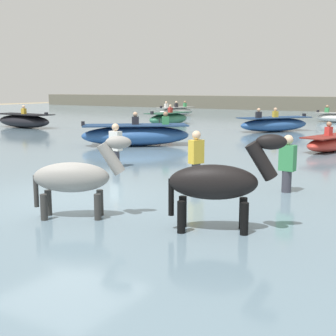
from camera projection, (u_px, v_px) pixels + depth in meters
The scene contains 14 objects.
ground_plane at pixel (69, 218), 9.32m from camera, with size 120.00×120.00×0.00m, color gray.
water_surface at pixel (254, 151), 17.66m from camera, with size 90.00×90.00×0.42m, color slate.
horse_lead_black at pixel (218, 185), 7.00m from camera, with size 1.71×1.06×1.91m.
horse_trailing_grey at pixel (76, 180), 7.74m from camera, with size 1.55×1.14×1.80m.
boat_far_inshore at pixel (176, 111), 36.89m from camera, with size 1.96×3.58×1.16m.
boat_mid_outer at pixel (136, 135), 17.65m from camera, with size 4.05×3.63×1.28m.
boat_near_starboard at pixel (274, 124), 23.41m from camera, with size 3.21×4.01×1.20m.
boat_far_offshore at pixel (331, 143), 16.09m from camera, with size 1.61×2.87×1.02m.
boat_distant_west at pixel (24, 121), 25.71m from camera, with size 3.98×1.50×1.24m.
boat_near_port at pixel (169, 119), 27.66m from camera, with size 1.43×3.55×1.22m.
person_spectator_far at pixel (196, 164), 10.63m from camera, with size 0.30×0.37×1.63m.
person_onlooker_right at pixel (116, 151), 12.79m from camera, with size 0.34×0.23×1.63m.
person_wading_mid at pixel (287, 171), 9.69m from camera, with size 0.34×0.23×1.63m.
channel_buoy at pixel (159, 131), 21.98m from camera, with size 0.33×0.33×0.77m.
Camera 1 is at (6.43, -6.61, 2.58)m, focal length 49.62 mm.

